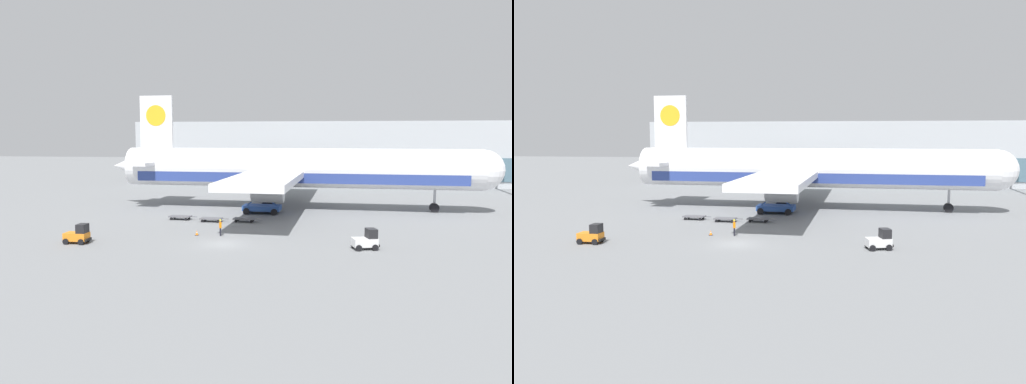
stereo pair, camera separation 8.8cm
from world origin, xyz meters
TOP-DOWN VIEW (x-y plane):
  - ground_plane at (0.00, 0.00)m, footprint 400.00×400.00m
  - terminal_building at (12.10, 69.32)m, footprint 90.00×18.20m
  - airplane_main at (4.94, 25.88)m, footprint 58.10×48.31m
  - scissor_lift_loader at (1.31, 20.47)m, footprint 5.33×3.57m
  - baggage_tug_foreground at (-14.49, -1.80)m, footprint 2.47×1.65m
  - baggage_tug_mid at (14.12, -0.37)m, footprint 2.73×2.18m
  - baggage_dolly_lead at (-8.53, 13.70)m, footprint 3.73×1.62m
  - baggage_dolly_second at (-4.14, 12.65)m, footprint 3.73×1.62m
  - baggage_dolly_third at (0.07, 13.10)m, footprint 3.73×1.62m
  - ground_crew_near at (-1.10, 4.01)m, footprint 0.34×0.54m
  - traffic_cone_near at (-3.71, 3.92)m, footprint 0.40×0.40m

SIDE VIEW (x-z plane):
  - ground_plane at x=0.00m, z-range 0.00..0.00m
  - traffic_cone_near at x=-3.71m, z-range -0.01..0.56m
  - baggage_dolly_lead at x=-8.53m, z-range 0.15..0.63m
  - baggage_dolly_second at x=-4.14m, z-range 0.15..0.63m
  - baggage_dolly_third at x=0.07m, z-range 0.15..0.63m
  - baggage_tug_foreground at x=-14.49m, z-range -0.12..1.88m
  - baggage_tug_mid at x=14.12m, z-range -0.12..1.88m
  - ground_crew_near at x=-1.10m, z-range 0.17..1.98m
  - scissor_lift_loader at x=1.31m, z-range -0.51..4.21m
  - airplane_main at x=4.94m, z-range -2.66..14.34m
  - terminal_building at x=12.10m, z-range -0.01..13.99m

